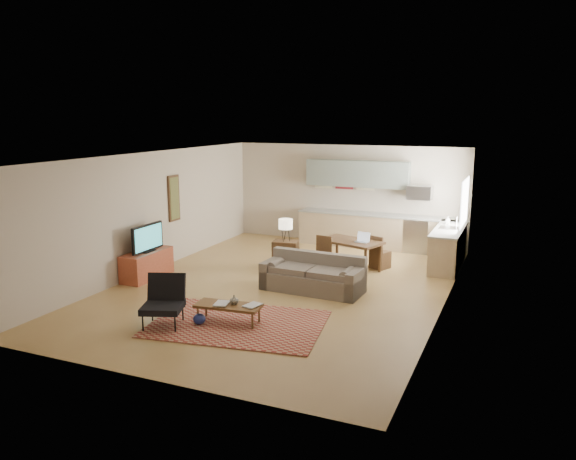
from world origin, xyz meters
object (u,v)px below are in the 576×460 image
at_px(sofa, 313,273).
at_px(tv_credenza, 147,265).
at_px(coffee_table, 228,314).
at_px(armchair, 163,302).
at_px(dining_table, 351,255).
at_px(console_table, 286,255).

bearing_deg(sofa, tv_credenza, -168.43).
relative_size(coffee_table, armchair, 1.33).
bearing_deg(dining_table, armchair, -93.94).
bearing_deg(dining_table, coffee_table, -84.84).
bearing_deg(armchair, console_table, 63.36).
xyz_separation_m(sofa, dining_table, (0.25, 1.80, -0.02)).
xyz_separation_m(armchair, tv_credenza, (-2.03, 2.26, -0.13)).
distance_m(tv_credenza, console_table, 3.11).
bearing_deg(armchair, coffee_table, 10.82).
relative_size(armchair, dining_table, 0.62).
relative_size(coffee_table, console_table, 1.72).
bearing_deg(dining_table, sofa, -79.85).
height_order(armchair, dining_table, armchair).
bearing_deg(dining_table, tv_credenza, -130.72).
relative_size(coffee_table, tv_credenza, 0.88).
xyz_separation_m(sofa, coffee_table, (-0.68, -2.25, -0.20)).
height_order(sofa, armchair, armchair).
xyz_separation_m(tv_credenza, dining_table, (3.90, 2.35, 0.05)).
height_order(armchair, console_table, armchair).
bearing_deg(console_table, coffee_table, -91.52).
bearing_deg(tv_credenza, coffee_table, -29.77).
bearing_deg(armchair, sofa, 39.92).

